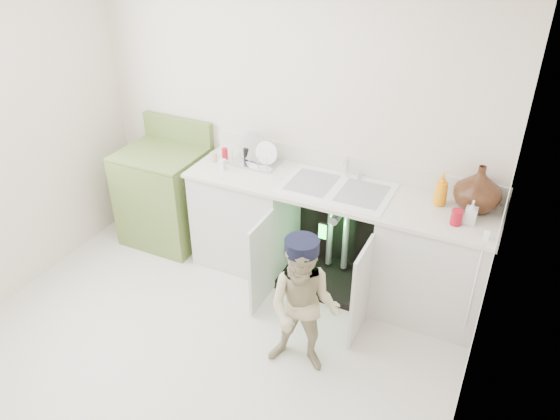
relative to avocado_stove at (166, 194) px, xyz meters
The scene contains 5 objects.
ground 1.67m from the avocado_stove, 47.29° to the right, with size 3.50×3.50×0.00m, color beige.
room_shell 1.79m from the avocado_stove, 47.29° to the right, with size 6.00×5.50×1.26m.
counter_run 1.68m from the avocado_stove, ahead, with size 2.44×1.02×1.24m.
avocado_stove is the anchor object (origin of this frame).
repair_worker 2.02m from the avocado_stove, 27.73° to the right, with size 0.55×0.86×1.04m.
Camera 1 is at (1.75, -2.30, 2.93)m, focal length 35.00 mm.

